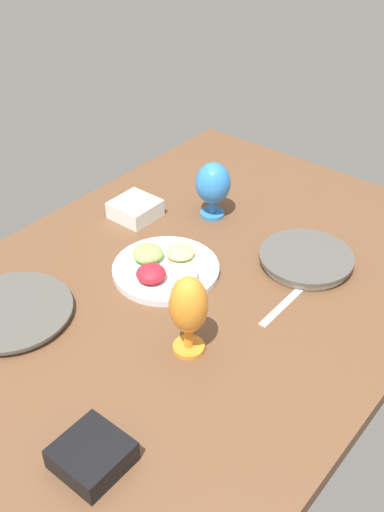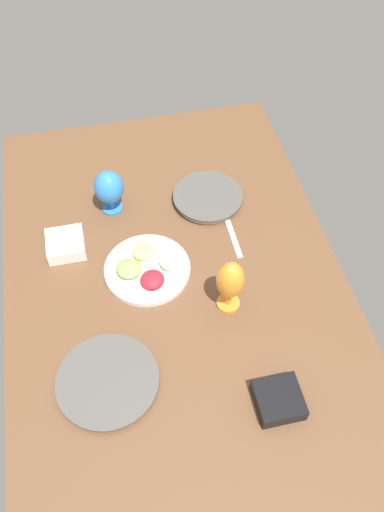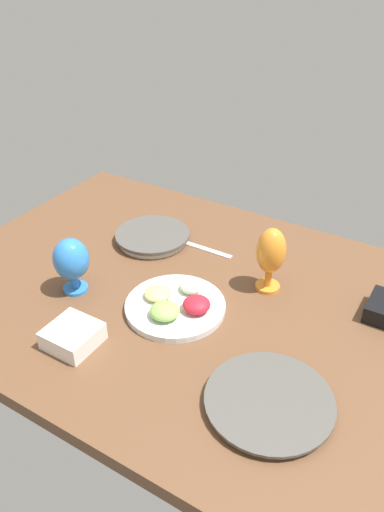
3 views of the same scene
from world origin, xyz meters
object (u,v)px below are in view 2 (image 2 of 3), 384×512
(square_bowl_black, at_px, (279,399))
(dinner_plate_left, at_px, (208,198))
(fruit_platter, at_px, (147,268))
(hurricane_glass_orange, at_px, (230,282))
(dinner_plate_right, at_px, (108,381))
(hurricane_glass_blue, at_px, (109,188))
(square_bowl_white, at_px, (66,244))

(square_bowl_black, bearing_deg, dinner_plate_left, -179.29)
(fruit_platter, relative_size, hurricane_glass_orange, 1.40)
(dinner_plate_left, height_order, dinner_plate_right, dinner_plate_left)
(dinner_plate_left, xyz_separation_m, dinner_plate_right, (0.60, -0.42, -0.00))
(hurricane_glass_blue, relative_size, square_bowl_black, 1.38)
(hurricane_glass_orange, distance_m, square_bowl_black, 0.34)
(hurricane_glass_blue, bearing_deg, dinner_plate_right, -8.36)
(dinner_plate_left, bearing_deg, square_bowl_white, -77.50)
(dinner_plate_right, height_order, square_bowl_black, square_bowl_black)
(fruit_platter, distance_m, hurricane_glass_orange, 0.29)
(hurricane_glass_blue, bearing_deg, dinner_plate_left, 83.90)
(dinner_plate_right, bearing_deg, square_bowl_black, 70.30)
(hurricane_glass_blue, bearing_deg, fruit_platter, 13.96)
(fruit_platter, distance_m, square_bowl_black, 0.56)
(hurricane_glass_orange, bearing_deg, square_bowl_black, 8.42)
(square_bowl_black, xyz_separation_m, square_bowl_white, (-0.64, -0.50, 0.00))
(dinner_plate_left, height_order, hurricane_glass_orange, hurricane_glass_orange)
(hurricane_glass_orange, bearing_deg, hurricane_glass_blue, -147.85)
(square_bowl_black, bearing_deg, hurricane_glass_blue, -156.80)
(fruit_platter, height_order, square_bowl_black, fruit_platter)
(dinner_plate_right, xyz_separation_m, hurricane_glass_blue, (-0.63, 0.09, 0.09))
(dinner_plate_left, xyz_separation_m, square_bowl_black, (0.75, 0.01, 0.01))
(dinner_plate_left, height_order, square_bowl_black, square_bowl_black)
(dinner_plate_right, height_order, square_bowl_white, square_bowl_white)
(fruit_platter, xyz_separation_m, square_bowl_white, (-0.15, -0.24, 0.01))
(dinner_plate_right, relative_size, fruit_platter, 1.04)
(fruit_platter, bearing_deg, hurricane_glass_orange, 52.01)
(dinner_plate_right, bearing_deg, hurricane_glass_blue, 171.64)
(dinner_plate_left, xyz_separation_m, fruit_platter, (0.26, -0.26, 0.00))
(dinner_plate_right, xyz_separation_m, fruit_platter, (-0.34, 0.17, 0.01))
(hurricane_glass_blue, height_order, square_bowl_white, hurricane_glass_blue)
(dinner_plate_left, distance_m, dinner_plate_right, 0.73)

